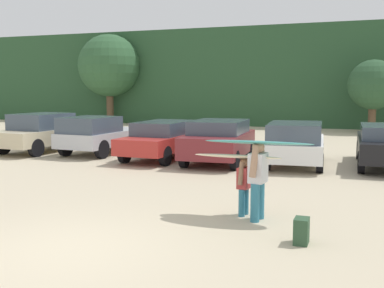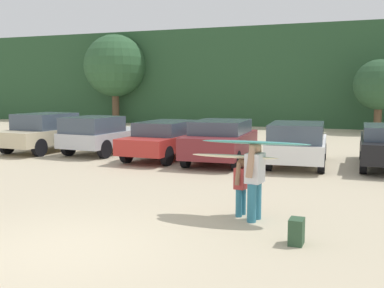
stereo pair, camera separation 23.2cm
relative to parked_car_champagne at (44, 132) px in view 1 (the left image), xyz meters
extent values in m
plane|color=#C1B293|center=(8.26, -10.15, -0.84)|extent=(120.00, 120.00, 0.00)
cube|color=#284C2D|center=(8.26, 21.99, 2.64)|extent=(108.00, 12.00, 6.96)
cylinder|color=brown|center=(-5.69, 15.28, 0.36)|extent=(0.54, 0.54, 2.39)
sphere|color=#2D5633|center=(-5.69, 15.28, 3.54)|extent=(4.69, 4.69, 4.69)
cylinder|color=brown|center=(13.06, 13.72, -0.03)|extent=(0.45, 0.45, 1.62)
sphere|color=#284C2D|center=(13.06, 13.72, 2.04)|extent=(2.97, 2.97, 2.97)
cube|color=beige|center=(0.00, 0.06, -0.18)|extent=(2.23, 4.76, 0.61)
cube|color=#3F4C5B|center=(-0.01, -0.15, 0.45)|extent=(1.92, 2.39, 0.65)
cylinder|color=black|center=(-0.75, 1.65, -0.48)|extent=(0.27, 0.72, 0.71)
cylinder|color=black|center=(0.97, 1.53, -0.48)|extent=(0.27, 0.72, 0.71)
cylinder|color=black|center=(-0.96, -1.40, -0.48)|extent=(0.27, 0.72, 0.71)
cylinder|color=black|center=(0.76, -1.52, -0.48)|extent=(0.27, 0.72, 0.71)
cube|color=silver|center=(2.65, 0.38, -0.19)|extent=(2.17, 4.29, 0.57)
cube|color=#3F4C5B|center=(2.59, -0.56, 0.40)|extent=(1.88, 2.20, 0.61)
cylinder|color=black|center=(1.88, 1.81, -0.48)|extent=(0.27, 0.73, 0.72)
cylinder|color=black|center=(3.59, 1.70, -0.48)|extent=(0.27, 0.73, 0.72)
cylinder|color=black|center=(1.71, -0.94, -0.48)|extent=(0.27, 0.73, 0.72)
cylinder|color=black|center=(3.41, -1.05, -0.48)|extent=(0.27, 0.73, 0.72)
cube|color=#B72D28|center=(5.56, -0.22, -0.21)|extent=(1.89, 4.53, 0.57)
cube|color=#3F4C5B|center=(5.57, -0.07, 0.33)|extent=(1.70, 2.62, 0.49)
cylinder|color=black|center=(4.80, 1.28, -0.49)|extent=(0.24, 0.69, 0.69)
cylinder|color=black|center=(6.40, 1.24, -0.49)|extent=(0.24, 0.69, 0.69)
cylinder|color=black|center=(4.73, -1.68, -0.49)|extent=(0.24, 0.69, 0.69)
cylinder|color=black|center=(6.33, -1.72, -0.49)|extent=(0.24, 0.69, 0.69)
cube|color=maroon|center=(7.86, -0.47, -0.14)|extent=(2.16, 4.17, 0.73)
cube|color=#3F4C5B|center=(7.86, -0.44, 0.46)|extent=(1.91, 2.49, 0.47)
cylinder|color=black|center=(6.92, 0.81, -0.51)|extent=(0.26, 0.66, 0.65)
cylinder|color=black|center=(8.65, 0.92, -0.51)|extent=(0.26, 0.66, 0.65)
cylinder|color=black|center=(7.08, -1.86, -0.51)|extent=(0.26, 0.66, 0.65)
cylinder|color=black|center=(8.81, -1.76, -0.51)|extent=(0.26, 0.66, 0.65)
cube|color=white|center=(10.51, 0.08, -0.23)|extent=(2.21, 4.50, 0.60)
cube|color=#3F4C5B|center=(10.57, -0.63, 0.37)|extent=(1.91, 2.75, 0.61)
cylinder|color=black|center=(9.56, 1.44, -0.53)|extent=(0.27, 0.64, 0.62)
cylinder|color=black|center=(11.21, 1.58, -0.53)|extent=(0.27, 0.64, 0.62)
cylinder|color=black|center=(9.80, -1.42, -0.53)|extent=(0.27, 0.64, 0.62)
cylinder|color=black|center=(11.46, -1.28, -0.53)|extent=(0.27, 0.64, 0.62)
cylinder|color=black|center=(12.58, 2.21, -0.48)|extent=(0.24, 0.72, 0.71)
cylinder|color=black|center=(12.69, -0.93, -0.48)|extent=(0.24, 0.72, 0.71)
cylinder|color=teal|center=(10.78, -7.46, -0.45)|extent=(0.18, 0.18, 0.78)
cylinder|color=teal|center=(10.82, -7.19, -0.45)|extent=(0.18, 0.18, 0.78)
cube|color=silver|center=(10.80, -7.32, 0.24)|extent=(0.35, 0.43, 0.59)
sphere|color=tan|center=(10.80, -7.32, 0.66)|extent=(0.25, 0.25, 0.25)
cylinder|color=tan|center=(10.76, -7.54, 0.39)|extent=(0.17, 0.32, 0.64)
cylinder|color=tan|center=(10.83, -7.11, 0.39)|extent=(0.18, 0.33, 0.64)
cylinder|color=teal|center=(10.43, -7.17, -0.55)|extent=(0.13, 0.13, 0.57)
cylinder|color=teal|center=(10.46, -6.96, -0.55)|extent=(0.13, 0.13, 0.57)
cube|color=#B23838|center=(10.45, -7.06, -0.04)|extent=(0.26, 0.32, 0.44)
sphere|color=#8C664C|center=(10.45, -7.06, 0.27)|extent=(0.18, 0.18, 0.18)
cylinder|color=#8C664C|center=(10.42, -7.22, 0.07)|extent=(0.13, 0.21, 0.47)
cylinder|color=#8C664C|center=(10.47, -6.90, 0.07)|extent=(0.12, 0.19, 0.47)
ellipsoid|color=teal|center=(10.77, -7.26, 0.74)|extent=(2.21, 0.66, 0.15)
ellipsoid|color=beige|center=(10.32, -7.14, 0.42)|extent=(1.84, 0.57, 0.17)
cube|color=#2D4C33|center=(11.82, -8.51, -0.61)|extent=(0.24, 0.34, 0.45)
camera|label=1|loc=(12.80, -16.53, 1.81)|focal=44.30mm
camera|label=2|loc=(13.02, -16.44, 1.81)|focal=44.30mm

